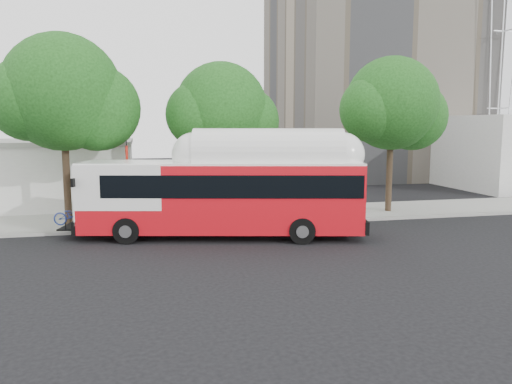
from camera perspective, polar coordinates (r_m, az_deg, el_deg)
ground at (r=22.34m, az=1.09°, el=-5.88°), size 120.00×120.00×0.00m
sidewalk at (r=28.54m, az=-2.08°, el=-2.75°), size 60.00×5.00×0.15m
curb_strip at (r=26.04m, az=-0.99°, el=-3.76°), size 60.00×0.30×0.15m
red_curb_segment at (r=25.60m, az=-7.59°, el=-4.02°), size 10.00×0.32×0.16m
street_tree_left at (r=26.86m, az=-20.20°, el=10.13°), size 6.67×5.80×9.74m
street_tree_mid at (r=27.54m, az=-3.19°, el=9.05°), size 5.75×5.00×8.62m
street_tree_right at (r=30.70m, az=15.92°, el=9.28°), size 6.21×5.40×9.18m
apartment_tower at (r=55.70m, az=12.94°, el=20.32°), size 18.00×18.00×37.00m
low_commercial_bldg at (r=36.27m, az=-26.82°, el=1.96°), size 16.20×10.20×4.25m
transit_bus at (r=23.20m, az=-3.66°, el=-0.59°), size 13.98×5.63×4.08m
signal_pole at (r=25.64m, az=-14.44°, el=0.84°), size 0.13×0.42×4.47m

